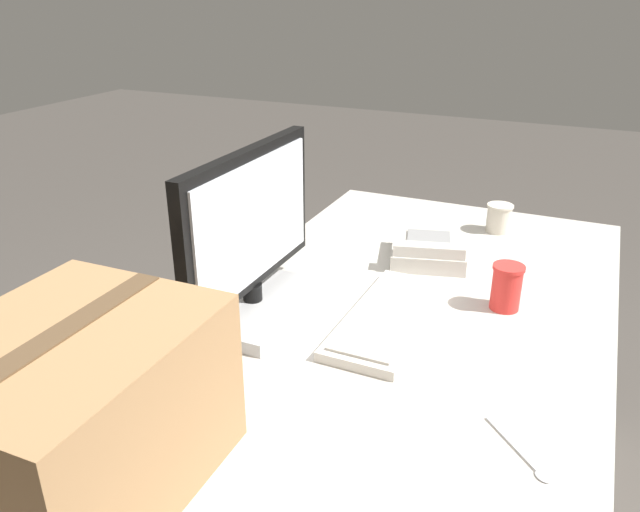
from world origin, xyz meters
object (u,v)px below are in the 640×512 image
(desk_phone, at_px, (428,251))
(paper_cup_left, at_px, (506,287))
(keyboard, at_px, (389,317))
(spoon, at_px, (524,457))
(monitor, at_px, (251,248))
(paper_cup_right, at_px, (499,218))
(cardboard_box, at_px, (75,413))

(desk_phone, relative_size, paper_cup_left, 2.27)
(keyboard, height_order, paper_cup_left, paper_cup_left)
(keyboard, xyz_separation_m, desk_phone, (0.36, 0.01, 0.01))
(keyboard, xyz_separation_m, spoon, (-0.32, -0.33, -0.01))
(monitor, height_order, keyboard, monitor)
(spoon, bearing_deg, keyboard, -178.03)
(paper_cup_left, bearing_deg, spoon, -167.25)
(monitor, distance_m, paper_cup_right, 0.86)
(monitor, relative_size, desk_phone, 2.03)
(cardboard_box, bearing_deg, desk_phone, -13.86)
(desk_phone, height_order, paper_cup_right, paper_cup_right)
(cardboard_box, bearing_deg, paper_cup_left, -30.37)
(keyboard, bearing_deg, paper_cup_right, -10.02)
(paper_cup_right, bearing_deg, paper_cup_left, -168.74)
(paper_cup_right, height_order, spoon, paper_cup_right)
(paper_cup_left, bearing_deg, monitor, 115.72)
(keyboard, bearing_deg, spoon, -133.22)
(paper_cup_left, height_order, cardboard_box, cardboard_box)
(cardboard_box, bearing_deg, spoon, -61.06)
(keyboard, xyz_separation_m, cardboard_box, (-0.65, 0.26, 0.12))
(keyboard, distance_m, spoon, 0.46)
(monitor, bearing_deg, desk_phone, -33.31)
(paper_cup_left, bearing_deg, paper_cup_right, 11.26)
(paper_cup_left, xyz_separation_m, paper_cup_right, (0.49, 0.10, -0.01))
(paper_cup_right, xyz_separation_m, cardboard_box, (-1.31, 0.38, 0.09))
(paper_cup_left, xyz_separation_m, spoon, (-0.49, -0.11, -0.05))
(paper_cup_right, bearing_deg, spoon, -167.99)
(monitor, relative_size, paper_cup_left, 4.61)
(monitor, xyz_separation_m, desk_phone, (0.44, -0.29, -0.13))
(paper_cup_left, height_order, spoon, paper_cup_left)
(monitor, distance_m, paper_cup_left, 0.59)
(monitor, height_order, paper_cup_right, monitor)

